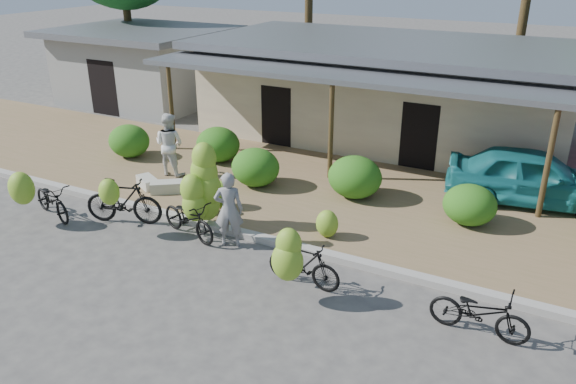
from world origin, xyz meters
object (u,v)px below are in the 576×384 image
at_px(bike_center, 197,199).
at_px(teal_van, 533,176).
at_px(vendor, 229,210).
at_px(bike_left, 122,200).
at_px(bike_right, 298,261).
at_px(sack_near, 167,187).
at_px(bike_far_right, 480,312).
at_px(sack_far, 147,182).
at_px(bystander, 169,144).
at_px(bike_far_left, 45,197).

height_order(bike_center, teal_van, bike_center).
xyz_separation_m(vendor, teal_van, (5.72, 5.37, -0.04)).
relative_size(bike_left, bike_right, 1.25).
bearing_deg(bike_left, sack_near, -14.16).
height_order(bike_right, teal_van, teal_van).
height_order(bike_center, sack_near, bike_center).
distance_m(bike_far_right, sack_near, 8.88).
relative_size(sack_near, sack_far, 1.13).
relative_size(vendor, bystander, 0.96).
relative_size(bike_right, vendor, 0.90).
bearing_deg(bystander, vendor, 141.56).
relative_size(bike_far_right, teal_van, 0.40).
distance_m(sack_near, sack_far, 0.70).
bearing_deg(bike_right, bike_center, 71.62).
relative_size(bike_center, sack_near, 2.55).
xyz_separation_m(sack_near, bystander, (-0.74, 1.14, 0.76)).
bearing_deg(bike_far_right, bike_left, 88.31).
xyz_separation_m(bike_left, bystander, (-0.90, 2.96, 0.41)).
bearing_deg(bike_left, teal_van, -75.90).
relative_size(bike_far_left, bike_center, 0.85).
relative_size(sack_far, bystander, 0.41).
bearing_deg(teal_van, bike_far_left, 111.36).
bearing_deg(bike_right, bike_far_left, 91.41).
distance_m(bike_center, teal_van, 8.47).
relative_size(sack_near, bystander, 0.46).
distance_m(bike_far_left, vendor, 4.87).
distance_m(bike_right, bystander, 7.00).
bearing_deg(bike_far_right, bystander, 71.25).
bearing_deg(bike_far_left, sack_near, -17.04).
relative_size(bike_left, bike_center, 0.92).
relative_size(bike_far_left, bike_right, 1.16).
distance_m(bike_left, sack_far, 2.09).
bearing_deg(bystander, bike_right, 145.53).
relative_size(bike_far_left, sack_far, 2.44).
xyz_separation_m(sack_far, teal_van, (9.45, 3.80, 0.58)).
relative_size(bike_far_left, teal_van, 0.43).
height_order(bike_center, bike_right, bike_center).
height_order(bike_left, teal_van, teal_van).
bearing_deg(bike_center, vendor, -85.40).
bearing_deg(bystander, teal_van, -167.32).
relative_size(bike_left, sack_far, 2.64).
height_order(bike_far_left, teal_van, teal_van).
bearing_deg(bike_right, sack_near, 66.09).
relative_size(bike_far_left, bike_far_right, 1.07).
distance_m(bike_center, vendor, 1.02).
bearing_deg(bike_far_left, vendor, -60.86).
distance_m(sack_near, vendor, 3.45).
relative_size(bike_right, teal_van, 0.37).
xyz_separation_m(bike_center, sack_far, (-2.74, 1.37, -0.60)).
xyz_separation_m(bike_far_left, teal_van, (10.48, 6.31, 0.27)).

